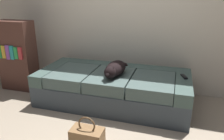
% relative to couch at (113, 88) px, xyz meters
% --- Properties ---
extents(couch, '(2.07, 0.94, 0.46)m').
position_rel_couch_xyz_m(couch, '(0.00, 0.00, 0.00)').
color(couch, '#374148').
rests_on(couch, ground).
extents(dog_dark, '(0.28, 0.55, 0.19)m').
position_rel_couch_xyz_m(dog_dark, '(0.06, -0.12, 0.33)').
color(dog_dark, black).
rests_on(dog_dark, couch).
extents(tv_remote, '(0.09, 0.16, 0.02)m').
position_rel_couch_xyz_m(tv_remote, '(0.94, 0.08, 0.24)').
color(tv_remote, black).
rests_on(tv_remote, couch).
extents(handbag, '(0.32, 0.18, 0.38)m').
position_rel_couch_xyz_m(handbag, '(0.05, -1.05, -0.10)').
color(handbag, brown).
rests_on(handbag, ground).
extents(bookshelf, '(0.56, 0.30, 1.10)m').
position_rel_couch_xyz_m(bookshelf, '(-1.60, 0.05, 0.32)').
color(bookshelf, '#512F26').
rests_on(bookshelf, ground).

